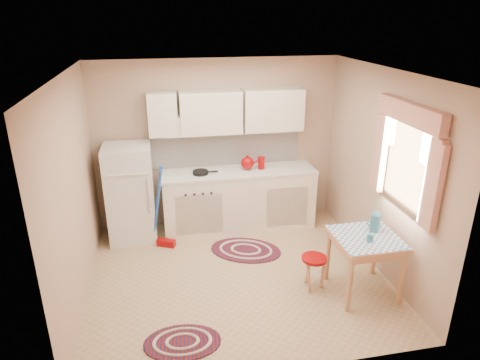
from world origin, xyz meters
name	(u,v)px	position (x,y,z in m)	size (l,w,h in m)	color
room_shell	(246,148)	(0.16, 0.24, 1.60)	(3.64, 3.60, 2.52)	tan
fridge	(131,193)	(-1.30, 1.25, 0.70)	(0.65, 0.60, 1.40)	silver
broom	(164,208)	(-0.85, 0.90, 0.60)	(0.28, 0.12, 1.20)	#1C4EB1
base_cabinets	(239,200)	(0.27, 1.30, 0.44)	(2.25, 0.60, 0.88)	silver
countertop	(239,172)	(0.27, 1.30, 0.90)	(2.27, 0.62, 0.04)	silver
frying_pan	(200,172)	(-0.30, 1.25, 0.94)	(0.22, 0.22, 0.05)	black
red_kettle	(247,163)	(0.40, 1.30, 1.03)	(0.21, 0.19, 0.21)	#8F0507
red_canister	(261,164)	(0.61, 1.30, 1.00)	(0.10, 0.10, 0.16)	#8F0507
table	(363,265)	(1.37, -0.60, 0.36)	(0.72, 0.72, 0.72)	tan
stool	(313,273)	(0.83, -0.43, 0.21)	(0.30, 0.30, 0.42)	#8F0507
coffee_pot	(375,220)	(1.53, -0.48, 0.86)	(0.14, 0.12, 0.29)	teal
mug	(370,238)	(1.36, -0.70, 0.77)	(0.07, 0.07, 0.10)	teal
rug_center	(246,250)	(0.22, 0.56, 0.01)	(0.99, 0.66, 0.02)	maroon
rug_left	(182,342)	(-0.76, -1.06, 0.01)	(0.78, 0.52, 0.02)	maroon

